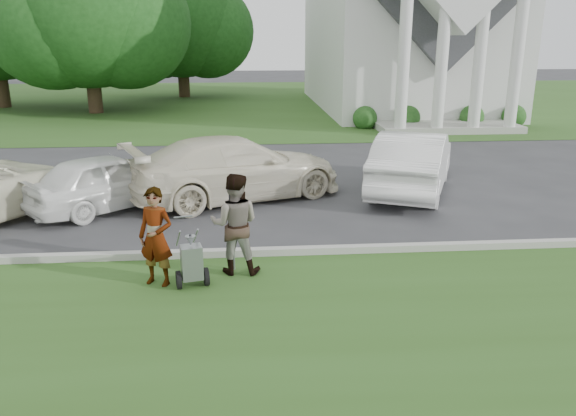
{
  "coord_description": "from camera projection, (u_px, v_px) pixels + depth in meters",
  "views": [
    {
      "loc": [
        0.0,
        -9.48,
        4.05
      ],
      "look_at": [
        0.75,
        0.0,
        1.12
      ],
      "focal_mm": 35.0,
      "sensor_mm": 36.0,
      "label": 1
    }
  ],
  "objects": [
    {
      "name": "person_right",
      "position": [
        235.0,
        225.0,
        9.75
      ],
      "size": [
        0.95,
        0.78,
        1.8
      ],
      "primitive_type": "imported",
      "rotation": [
        0.0,
        0.0,
        3.03
      ],
      "color": "#999999",
      "rests_on": "ground"
    },
    {
      "name": "curb",
      "position": [
        247.0,
        253.0,
        10.72
      ],
      "size": [
        80.0,
        0.18,
        0.15
      ],
      "primitive_type": "cube",
      "color": "#9E9E93",
      "rests_on": "ground"
    },
    {
      "name": "person_left",
      "position": [
        156.0,
        238.0,
        9.29
      ],
      "size": [
        0.72,
        0.6,
        1.68
      ],
      "primitive_type": "imported",
      "rotation": [
        0.0,
        0.0,
        -0.38
      ],
      "color": "#999999",
      "rests_on": "ground"
    },
    {
      "name": "grass_strip",
      "position": [
        249.0,
        357.0,
        7.36
      ],
      "size": [
        80.0,
        7.0,
        0.01
      ],
      "primitive_type": "cube",
      "color": "#2E511C",
      "rests_on": "ground"
    },
    {
      "name": "ground",
      "position": [
        247.0,
        267.0,
        10.22
      ],
      "size": [
        120.0,
        120.0,
        0.0
      ],
      "primitive_type": "plane",
      "color": "#333335",
      "rests_on": "ground"
    },
    {
      "name": "tree_back",
      "position": [
        181.0,
        25.0,
        37.09
      ],
      "size": [
        9.61,
        7.6,
        8.89
      ],
      "color": "#332316",
      "rests_on": "ground"
    },
    {
      "name": "striping_cart",
      "position": [
        192.0,
        263.0,
        9.32
      ],
      "size": [
        0.66,
        1.12,
        0.98
      ],
      "rotation": [
        0.0,
        0.0,
        0.23
      ],
      "color": "black",
      "rests_on": "ground"
    },
    {
      "name": "car_b",
      "position": [
        109.0,
        181.0,
        13.54
      ],
      "size": [
        4.08,
        3.86,
        1.37
      ],
      "primitive_type": "imported",
      "rotation": [
        0.0,
        0.0,
        2.29
      ],
      "color": "white",
      "rests_on": "ground"
    },
    {
      "name": "church_lawn",
      "position": [
        243.0,
        101.0,
        35.94
      ],
      "size": [
        80.0,
        30.0,
        0.01
      ],
      "primitive_type": "cube",
      "color": "#2E511C",
      "rests_on": "ground"
    },
    {
      "name": "car_c",
      "position": [
        236.0,
        168.0,
        14.33
      ],
      "size": [
        5.96,
        4.22,
        1.6
      ],
      "primitive_type": "imported",
      "rotation": [
        0.0,
        0.0,
        1.97
      ],
      "color": "#EFE7CB",
      "rests_on": "ground"
    },
    {
      "name": "tree_left",
      "position": [
        86.0,
        14.0,
        29.06
      ],
      "size": [
        10.63,
        8.4,
        9.71
      ],
      "color": "#332316",
      "rests_on": "ground"
    },
    {
      "name": "parking_meter_near",
      "position": [
        233.0,
        221.0,
        9.83
      ],
      "size": [
        0.11,
        0.1,
        1.47
      ],
      "color": "gray",
      "rests_on": "ground"
    },
    {
      "name": "church",
      "position": [
        403.0,
        0.0,
        31.17
      ],
      "size": [
        9.19,
        19.0,
        24.1
      ],
      "color": "white",
      "rests_on": "ground"
    },
    {
      "name": "car_d",
      "position": [
        412.0,
        162.0,
        15.02
      ],
      "size": [
        3.52,
        5.19,
        1.62
      ],
      "primitive_type": "imported",
      "rotation": [
        0.0,
        0.0,
        2.73
      ],
      "color": "white",
      "rests_on": "ground"
    }
  ]
}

